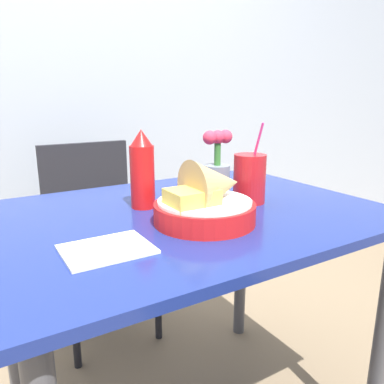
{
  "coord_description": "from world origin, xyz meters",
  "views": [
    {
      "loc": [
        -0.51,
        -0.86,
        1.05
      ],
      "look_at": [
        -0.01,
        -0.03,
        0.81
      ],
      "focal_mm": 35.0,
      "sensor_mm": 36.0,
      "label": 1
    }
  ],
  "objects_px": {
    "food_basket": "(208,200)",
    "drink_cup": "(249,180)",
    "ketchup_bottle": "(142,170)",
    "chair_far_window": "(94,220)",
    "flower_vase": "(217,167)"
  },
  "relations": [
    {
      "from": "food_basket",
      "to": "ketchup_bottle",
      "type": "distance_m",
      "value": 0.23
    },
    {
      "from": "chair_far_window",
      "to": "flower_vase",
      "type": "height_order",
      "value": "flower_vase"
    },
    {
      "from": "ketchup_bottle",
      "to": "food_basket",
      "type": "bearing_deg",
      "value": -67.53
    },
    {
      "from": "food_basket",
      "to": "drink_cup",
      "type": "height_order",
      "value": "drink_cup"
    },
    {
      "from": "chair_far_window",
      "to": "ketchup_bottle",
      "type": "relative_size",
      "value": 3.86
    },
    {
      "from": "chair_far_window",
      "to": "drink_cup",
      "type": "distance_m",
      "value": 0.87
    },
    {
      "from": "chair_far_window",
      "to": "flower_vase",
      "type": "bearing_deg",
      "value": -69.96
    },
    {
      "from": "food_basket",
      "to": "flower_vase",
      "type": "xyz_separation_m",
      "value": [
        0.19,
        0.23,
        0.03
      ]
    },
    {
      "from": "chair_far_window",
      "to": "ketchup_bottle",
      "type": "distance_m",
      "value": 0.75
    },
    {
      "from": "flower_vase",
      "to": "ketchup_bottle",
      "type": "bearing_deg",
      "value": -174.1
    },
    {
      "from": "drink_cup",
      "to": "flower_vase",
      "type": "relative_size",
      "value": 1.16
    },
    {
      "from": "drink_cup",
      "to": "flower_vase",
      "type": "distance_m",
      "value": 0.15
    },
    {
      "from": "ketchup_bottle",
      "to": "flower_vase",
      "type": "relative_size",
      "value": 1.08
    },
    {
      "from": "food_basket",
      "to": "drink_cup",
      "type": "distance_m",
      "value": 0.22
    },
    {
      "from": "ketchup_bottle",
      "to": "flower_vase",
      "type": "xyz_separation_m",
      "value": [
        0.27,
        0.03,
        -0.02
      ]
    }
  ]
}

